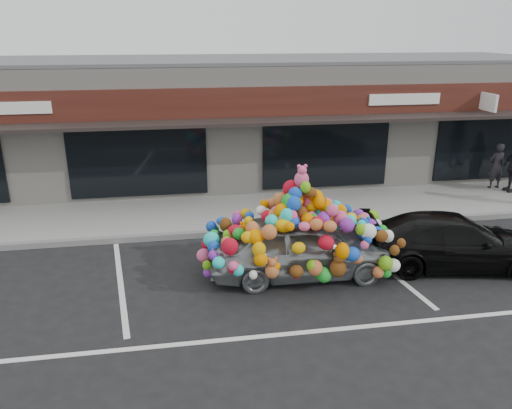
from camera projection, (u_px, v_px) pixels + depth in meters
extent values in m
plane|color=black|center=(265.00, 276.00, 11.25)|extent=(90.00, 90.00, 0.00)
cube|color=beige|center=(224.00, 120.00, 18.46)|extent=(24.00, 6.00, 4.20)
cube|color=#59595B|center=(223.00, 60.00, 17.75)|extent=(24.00, 6.00, 0.12)
cube|color=#3D1410|center=(234.00, 103.00, 15.25)|extent=(24.00, 0.18, 0.90)
cube|color=black|center=(236.00, 122.00, 14.93)|extent=(24.00, 1.20, 0.10)
cube|color=white|center=(488.00, 102.00, 16.10)|extent=(0.08, 0.95, 0.55)
cube|color=white|center=(7.00, 108.00, 14.14)|extent=(2.40, 0.04, 0.35)
cube|color=white|center=(405.00, 99.00, 15.98)|extent=(2.40, 0.04, 0.35)
cube|color=black|center=(138.00, 160.00, 15.40)|extent=(4.20, 0.12, 2.30)
cube|color=black|center=(326.00, 153.00, 16.32)|extent=(4.20, 0.12, 2.30)
cube|color=black|center=(493.00, 146.00, 17.24)|extent=(4.20, 0.12, 2.30)
cube|color=gray|center=(241.00, 213.00, 14.95)|extent=(26.00, 3.00, 0.15)
cube|color=slate|center=(249.00, 231.00, 13.55)|extent=(26.00, 0.18, 0.16)
cube|color=silver|center=(120.00, 283.00, 10.94)|extent=(0.73, 4.37, 0.01)
cube|color=silver|center=(379.00, 263.00, 11.86)|extent=(0.73, 4.37, 0.01)
cube|color=silver|center=(391.00, 324.00, 9.41)|extent=(14.00, 0.12, 0.01)
imported|color=gray|center=(300.00, 246.00, 11.12)|extent=(1.74, 4.11, 1.38)
ellipsoid|color=#E30843|center=(301.00, 195.00, 10.72)|extent=(1.27, 1.74, 1.04)
sphere|color=yellow|center=(364.00, 232.00, 11.09)|extent=(0.34, 0.34, 0.34)
sphere|color=blue|center=(338.00, 268.00, 10.42)|extent=(0.36, 0.36, 0.36)
sphere|color=green|center=(258.00, 237.00, 11.85)|extent=(0.30, 0.30, 0.30)
sphere|color=#FA598A|center=(302.00, 174.00, 10.56)|extent=(0.32, 0.32, 0.32)
sphere|color=#FFB000|center=(245.00, 234.00, 10.92)|extent=(0.30, 0.30, 0.30)
imported|color=black|center=(454.00, 241.00, 11.57)|extent=(2.40, 4.45, 1.22)
imported|color=#24252A|center=(496.00, 166.00, 16.77)|extent=(0.59, 0.40, 1.55)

